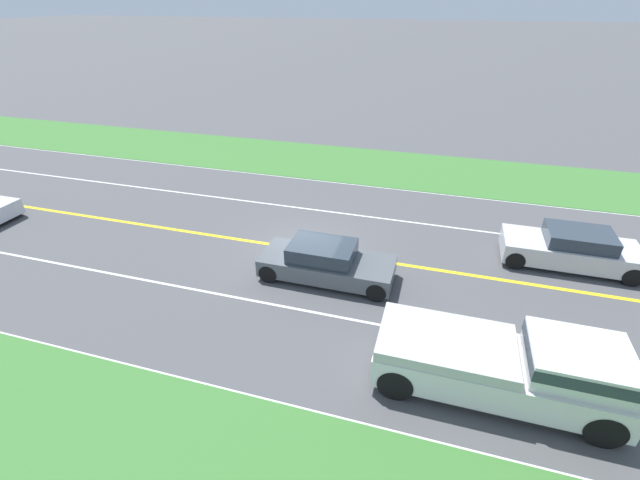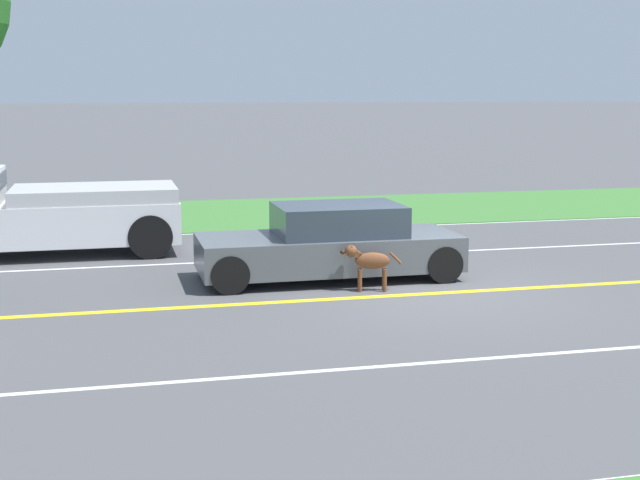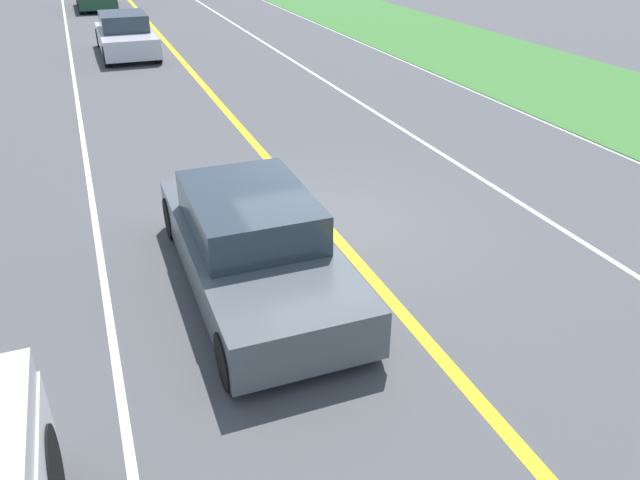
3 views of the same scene
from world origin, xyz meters
name	(u,v)px [view 1 (image 1 of 3)]	position (x,y,z in m)	size (l,w,h in m)	color
ground_plane	(304,250)	(0.00, 0.00, 0.00)	(400.00, 400.00, 0.00)	#4C4C4F
centre_divider_line	(304,249)	(0.00, 0.00, 0.00)	(0.18, 160.00, 0.01)	yellow
lane_edge_line_right	(215,388)	(7.00, 0.00, 0.00)	(0.14, 160.00, 0.01)	white
lane_edge_line_left	(346,183)	(-7.00, 0.00, 0.00)	(0.14, 160.00, 0.01)	white
lane_dash_same_dir	(269,304)	(3.50, 0.00, 0.00)	(0.10, 160.00, 0.01)	white
lane_dash_oncoming	(328,211)	(-3.50, 0.00, 0.00)	(0.10, 160.00, 0.01)	white
grass_verge_left	(358,165)	(-10.00, 0.00, 0.01)	(6.00, 160.00, 0.03)	#3D7533
ego_car	(326,262)	(1.55, 1.32, 0.61)	(1.81, 4.52, 1.31)	#51565B
dog	(325,248)	(0.44, 0.97, 0.50)	(0.34, 1.02, 0.79)	brown
pickup_truck	(508,364)	(5.08, 6.80, 0.91)	(2.05, 5.67, 1.76)	silver
oncoming_car	(571,249)	(-1.74, 9.50, 0.65)	(1.87, 4.52, 1.38)	silver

